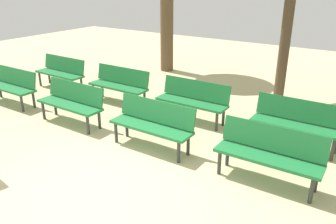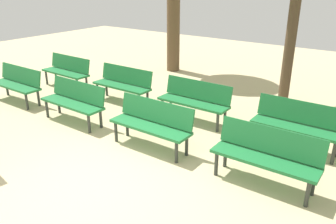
{
  "view_description": "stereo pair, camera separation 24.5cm",
  "coord_description": "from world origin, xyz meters",
  "px_view_note": "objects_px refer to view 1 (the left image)",
  "views": [
    {
      "loc": [
        3.35,
        -3.04,
        2.97
      ],
      "look_at": [
        0.0,
        2.03,
        0.55
      ],
      "focal_mm": 36.52,
      "sensor_mm": 36.0,
      "label": 1
    },
    {
      "loc": [
        3.55,
        -2.9,
        2.97
      ],
      "look_at": [
        0.0,
        2.03,
        0.55
      ],
      "focal_mm": 36.52,
      "sensor_mm": 36.0,
      "label": 2
    }
  ],
  "objects_px": {
    "bench_r1_c0": "(61,71)",
    "bench_r1_c1": "(120,83)",
    "bench_r0_c1": "(72,101)",
    "bench_r0_c3": "(269,151)",
    "bench_r1_c3": "(297,121)",
    "bench_r0_c0": "(11,84)",
    "bench_r1_c2": "(193,98)",
    "bench_r0_c2": "(153,122)"
  },
  "relations": [
    {
      "from": "bench_r1_c0",
      "to": "bench_r1_c1",
      "type": "xyz_separation_m",
      "value": [
        2.16,
        0.0,
        0.0
      ]
    },
    {
      "from": "bench_r0_c1",
      "to": "bench_r1_c0",
      "type": "bearing_deg",
      "value": 145.16
    },
    {
      "from": "bench_r0_c3",
      "to": "bench_r1_c3",
      "type": "height_order",
      "value": "same"
    },
    {
      "from": "bench_r0_c0",
      "to": "bench_r1_c0",
      "type": "relative_size",
      "value": 0.99
    },
    {
      "from": "bench_r1_c0",
      "to": "bench_r1_c2",
      "type": "bearing_deg",
      "value": 1.57
    },
    {
      "from": "bench_r1_c1",
      "to": "bench_r1_c3",
      "type": "xyz_separation_m",
      "value": [
        4.28,
        -0.0,
        0.0
      ]
    },
    {
      "from": "bench_r0_c1",
      "to": "bench_r0_c3",
      "type": "xyz_separation_m",
      "value": [
        4.24,
        0.09,
        0.0
      ]
    },
    {
      "from": "bench_r0_c3",
      "to": "bench_r1_c1",
      "type": "height_order",
      "value": "same"
    },
    {
      "from": "bench_r0_c0",
      "to": "bench_r0_c2",
      "type": "height_order",
      "value": "same"
    },
    {
      "from": "bench_r1_c2",
      "to": "bench_r1_c1",
      "type": "bearing_deg",
      "value": -179.62
    },
    {
      "from": "bench_r0_c0",
      "to": "bench_r1_c1",
      "type": "xyz_separation_m",
      "value": [
        2.18,
        1.53,
        0.0
      ]
    },
    {
      "from": "bench_r0_c1",
      "to": "bench_r1_c1",
      "type": "relative_size",
      "value": 1.0
    },
    {
      "from": "bench_r0_c2",
      "to": "bench_r1_c2",
      "type": "height_order",
      "value": "same"
    },
    {
      "from": "bench_r1_c0",
      "to": "bench_r0_c3",
      "type": "bearing_deg",
      "value": -11.46
    },
    {
      "from": "bench_r1_c1",
      "to": "bench_r1_c3",
      "type": "relative_size",
      "value": 1.0
    },
    {
      "from": "bench_r1_c0",
      "to": "bench_r1_c1",
      "type": "distance_m",
      "value": 2.16
    },
    {
      "from": "bench_r0_c2",
      "to": "bench_r0_c3",
      "type": "xyz_separation_m",
      "value": [
        2.13,
        0.06,
        0.0
      ]
    },
    {
      "from": "bench_r1_c3",
      "to": "bench_r1_c2",
      "type": "bearing_deg",
      "value": 179.78
    },
    {
      "from": "bench_r1_c3",
      "to": "bench_r1_c1",
      "type": "bearing_deg",
      "value": -179.78
    },
    {
      "from": "bench_r0_c1",
      "to": "bench_r0_c2",
      "type": "xyz_separation_m",
      "value": [
        2.11,
        0.03,
        0.0
      ]
    },
    {
      "from": "bench_r0_c2",
      "to": "bench_r1_c0",
      "type": "height_order",
      "value": "same"
    },
    {
      "from": "bench_r0_c1",
      "to": "bench_r1_c0",
      "type": "height_order",
      "value": "same"
    },
    {
      "from": "bench_r0_c2",
      "to": "bench_r1_c3",
      "type": "xyz_separation_m",
      "value": [
        2.17,
        1.51,
        0.0
      ]
    },
    {
      "from": "bench_r0_c0",
      "to": "bench_r1_c3",
      "type": "relative_size",
      "value": 1.0
    },
    {
      "from": "bench_r1_c0",
      "to": "bench_r1_c2",
      "type": "xyz_separation_m",
      "value": [
        4.24,
        0.02,
        0.0
      ]
    },
    {
      "from": "bench_r0_c0",
      "to": "bench_r1_c1",
      "type": "relative_size",
      "value": 1.0
    },
    {
      "from": "bench_r0_c0",
      "to": "bench_r1_c0",
      "type": "distance_m",
      "value": 1.53
    },
    {
      "from": "bench_r0_c3",
      "to": "bench_r1_c3",
      "type": "distance_m",
      "value": 1.45
    },
    {
      "from": "bench_r1_c1",
      "to": "bench_r1_c3",
      "type": "distance_m",
      "value": 4.28
    },
    {
      "from": "bench_r0_c3",
      "to": "bench_r1_c0",
      "type": "xyz_separation_m",
      "value": [
        -6.4,
        1.45,
        0.0
      ]
    },
    {
      "from": "bench_r1_c2",
      "to": "bench_r1_c3",
      "type": "bearing_deg",
      "value": -0.52
    },
    {
      "from": "bench_r0_c0",
      "to": "bench_r1_c0",
      "type": "xyz_separation_m",
      "value": [
        0.03,
        1.53,
        0.0
      ]
    },
    {
      "from": "bench_r1_c2",
      "to": "bench_r0_c2",
      "type": "bearing_deg",
      "value": -88.8
    },
    {
      "from": "bench_r1_c1",
      "to": "bench_r1_c2",
      "type": "relative_size",
      "value": 1.0
    },
    {
      "from": "bench_r1_c0",
      "to": "bench_r1_c2",
      "type": "distance_m",
      "value": 4.24
    },
    {
      "from": "bench_r0_c0",
      "to": "bench_r0_c3",
      "type": "distance_m",
      "value": 6.43
    },
    {
      "from": "bench_r0_c0",
      "to": "bench_r0_c1",
      "type": "relative_size",
      "value": 1.0
    },
    {
      "from": "bench_r0_c2",
      "to": "bench_r0_c3",
      "type": "height_order",
      "value": "same"
    },
    {
      "from": "bench_r0_c1",
      "to": "bench_r1_c1",
      "type": "distance_m",
      "value": 1.55
    },
    {
      "from": "bench_r1_c2",
      "to": "bench_r1_c3",
      "type": "height_order",
      "value": "same"
    },
    {
      "from": "bench_r0_c3",
      "to": "bench_r1_c0",
      "type": "distance_m",
      "value": 6.56
    },
    {
      "from": "bench_r1_c0",
      "to": "bench_r0_c1",
      "type": "bearing_deg",
      "value": -34.26
    }
  ]
}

